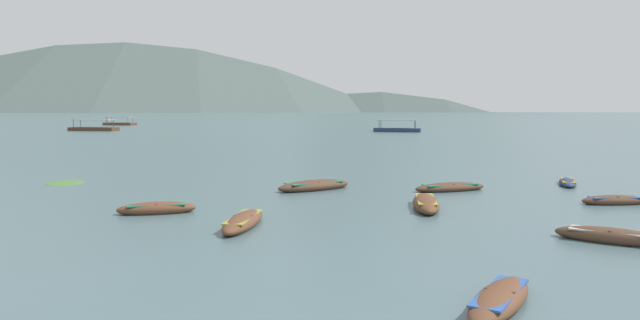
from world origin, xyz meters
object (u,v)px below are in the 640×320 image
Objects in this scene: rowboat_2 at (243,221)px; rowboat_3 at (500,299)px; rowboat_5 at (157,209)px; rowboat_6 at (611,236)px; ferry_1 at (94,129)px; rowboat_1 at (614,200)px; rowboat_7 at (314,186)px; rowboat_8 at (450,187)px; rowboat_0 at (568,182)px; rowboat_4 at (426,203)px; ferry_2 at (120,124)px; ferry_0 at (397,130)px.

rowboat_2 is 1.25× the size of rowboat_3.
rowboat_5 is 0.99× the size of rowboat_6.
rowboat_3 is 116.64m from ferry_1.
rowboat_7 is at bearing 158.93° from rowboat_1.
rowboat_0 is at bearing 15.55° from rowboat_8.
rowboat_4 is (1.22, 12.53, 0.04)m from rowboat_3.
rowboat_2 is 0.42× the size of ferry_1.
ferry_1 reaches higher than rowboat_5.
rowboat_2 is 148.89m from ferry_2.
ferry_1 is (-46.70, 106.88, 0.28)m from rowboat_3.
ferry_1 is at bearing 112.32° from rowboat_2.
ferry_1 is 43.62m from ferry_2.
ferry_2 is (-69.90, 50.92, 0.00)m from ferry_0.
rowboat_2 is 0.94× the size of rowboat_7.
rowboat_5 reaches higher than rowboat_6.
rowboat_1 is 0.69× the size of rowboat_7.
rowboat_4 is 1.05× the size of rowboat_8.
rowboat_2 is 105.92m from ferry_1.
rowboat_4 is 0.47× the size of ferry_2.
ferry_2 reaches higher than rowboat_5.
rowboat_0 is 0.38× the size of ferry_2.
rowboat_2 is at bearing -148.12° from rowboat_0.
rowboat_3 is at bearing -134.70° from rowboat_6.
rowboat_4 is at bearing 124.76° from rowboat_6.
rowboat_3 is 0.75× the size of rowboat_7.
ferry_2 is (-54.64, 149.77, 0.28)m from rowboat_3.
rowboat_5 is at bearing -156.75° from rowboat_8.
rowboat_0 is 1.16× the size of rowboat_1.
rowboat_0 is at bearing 36.43° from rowboat_4.
rowboat_6 is 113.84m from ferry_1.
rowboat_7 is at bearing 174.59° from rowboat_8.
rowboat_3 is 15.67m from rowboat_5.
rowboat_6 is (5.83, 5.89, 0.02)m from rowboat_3.
rowboat_4 is 1.00× the size of rowboat_7.
rowboat_8 is at bearing 78.13° from rowboat_3.
rowboat_6 reaches higher than rowboat_8.
rowboat_3 is at bearing -127.46° from rowboat_1.
rowboat_2 is 92.55m from ferry_0.
rowboat_5 is (-21.55, -8.13, 0.05)m from rowboat_0.
rowboat_2 is at bearing -165.38° from rowboat_1.
ferry_1 is (-40.22, 97.99, 0.26)m from rowboat_2.
rowboat_0 is 1.06× the size of rowboat_3.
rowboat_8 is at bearing -98.09° from ferry_0.
rowboat_4 is 105.83m from ferry_1.
ferry_2 reaches higher than rowboat_2.
rowboat_7 is (2.93, 9.60, 0.02)m from rowboat_2.
rowboat_0 is 0.85× the size of rowboat_2.
rowboat_1 is 0.91× the size of rowboat_3.
rowboat_2 is at bearing -36.17° from rowboat_5.
rowboat_6 is at bearing -55.24° from rowboat_4.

